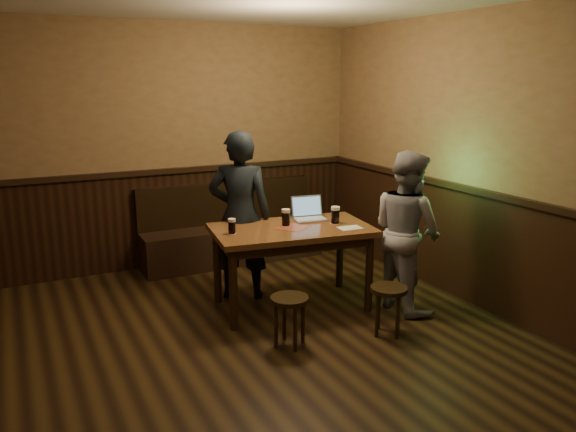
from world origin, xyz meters
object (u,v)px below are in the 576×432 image
(pint_mid, at_px, (286,217))
(person_suit, at_px, (240,216))
(stool_right, at_px, (389,297))
(person_grey, at_px, (407,231))
(pub_table, at_px, (292,238))
(pint_right, at_px, (335,215))
(pint_left, at_px, (232,226))
(stool_left, at_px, (290,307))
(laptop, at_px, (309,213))
(bench, at_px, (232,236))

(pint_mid, relative_size, person_suit, 0.10)
(person_suit, bearing_deg, stool_right, 148.73)
(pint_mid, xyz_separation_m, person_grey, (0.99, -0.58, -0.11))
(pub_table, relative_size, pint_mid, 9.61)
(pub_table, distance_m, person_suit, 0.59)
(pub_table, distance_m, pint_right, 0.48)
(pint_left, bearing_deg, pint_mid, 3.51)
(pint_left, bearing_deg, person_grey, -19.19)
(stool_right, bearing_deg, pint_mid, 116.06)
(stool_left, bearing_deg, pint_left, 103.84)
(pub_table, relative_size, person_suit, 0.94)
(stool_left, distance_m, pint_mid, 1.04)
(pint_mid, relative_size, laptop, 0.47)
(laptop, relative_size, person_grey, 0.23)
(pint_left, xyz_separation_m, pint_right, (1.03, -0.11, 0.01))
(pint_mid, distance_m, laptop, 0.35)
(stool_left, distance_m, pint_right, 1.20)
(stool_right, relative_size, pint_right, 2.51)
(pint_right, height_order, person_suit, person_suit)
(stool_left, bearing_deg, bench, 80.27)
(person_suit, bearing_deg, pint_mid, 157.18)
(bench, xyz_separation_m, pint_mid, (-0.03, -1.52, 0.57))
(pub_table, bearing_deg, person_suit, 133.97)
(stool_left, height_order, person_grey, person_grey)
(pint_right, distance_m, person_suit, 0.94)
(stool_right, relative_size, laptop, 1.21)
(pint_right, bearing_deg, laptop, 116.84)
(bench, relative_size, person_suit, 1.30)
(bench, relative_size, pub_table, 1.38)
(stool_right, bearing_deg, laptop, 98.25)
(stool_right, xyz_separation_m, pint_left, (-1.05, 0.97, 0.53))
(stool_left, distance_m, stool_right, 0.88)
(bench, bearing_deg, pint_left, -110.82)
(stool_right, height_order, pint_right, pint_right)
(stool_left, bearing_deg, person_suit, 87.02)
(person_suit, distance_m, person_grey, 1.63)
(pint_left, distance_m, pint_mid, 0.57)
(pub_table, height_order, person_grey, person_grey)
(bench, relative_size, stool_right, 5.10)
(stool_right, height_order, laptop, laptop)
(stool_right, height_order, person_suit, person_suit)
(stool_left, bearing_deg, person_grey, 9.74)
(bench, height_order, pint_left, bench)
(bench, height_order, laptop, laptop)
(person_grey, bearing_deg, stool_right, 127.81)
(stool_right, relative_size, pint_left, 3.00)
(bench, bearing_deg, person_suit, -106.65)
(pint_right, relative_size, person_grey, 0.11)
(laptop, bearing_deg, person_suit, 166.60)
(bench, distance_m, laptop, 1.52)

